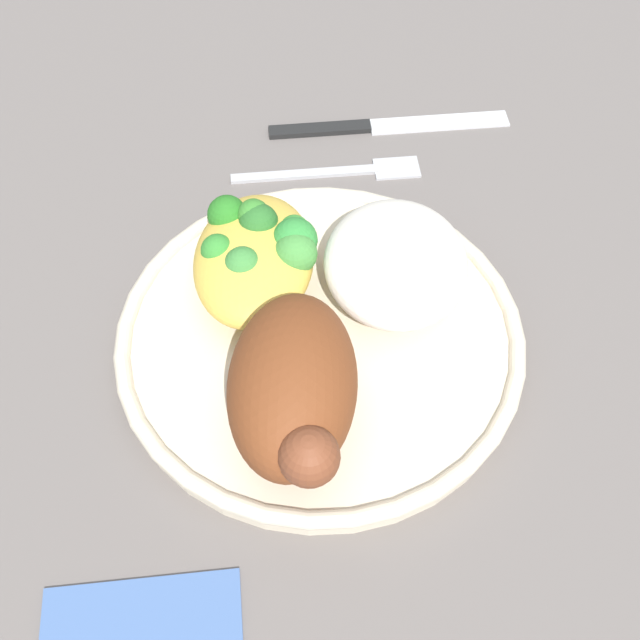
% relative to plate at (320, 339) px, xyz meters
% --- Properties ---
extents(ground_plane, '(2.00, 2.00, 0.00)m').
position_rel_plate_xyz_m(ground_plane, '(0.00, 0.00, -0.01)').
color(ground_plane, '#655D5A').
extents(plate, '(0.26, 0.26, 0.02)m').
position_rel_plate_xyz_m(plate, '(0.00, 0.00, 0.00)').
color(plate, beige).
rests_on(plate, ground_plane).
extents(roasted_chicken, '(0.12, 0.07, 0.06)m').
position_rel_plate_xyz_m(roasted_chicken, '(0.06, -0.01, 0.04)').
color(roasted_chicken, brown).
rests_on(roasted_chicken, plate).
extents(rice_pile, '(0.10, 0.09, 0.04)m').
position_rel_plate_xyz_m(rice_pile, '(-0.04, 0.05, 0.03)').
color(rice_pile, silver).
rests_on(rice_pile, plate).
extents(mac_cheese_with_broccoli, '(0.11, 0.08, 0.04)m').
position_rel_plate_xyz_m(mac_cheese_with_broccoli, '(-0.04, -0.04, 0.03)').
color(mac_cheese_with_broccoli, gold).
rests_on(mac_cheese_with_broccoli, plate).
extents(fork, '(0.04, 0.14, 0.01)m').
position_rel_plate_xyz_m(fork, '(-0.16, 0.01, -0.01)').
color(fork, '#B2B2B7').
rests_on(fork, ground_plane).
extents(knife, '(0.04, 0.19, 0.01)m').
position_rel_plate_xyz_m(knife, '(-0.21, 0.03, -0.01)').
color(knife, black).
rests_on(knife, ground_plane).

